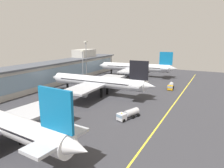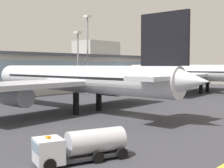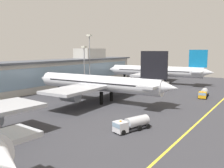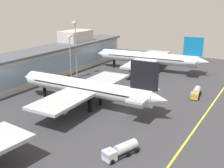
{
  "view_description": "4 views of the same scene",
  "coord_description": "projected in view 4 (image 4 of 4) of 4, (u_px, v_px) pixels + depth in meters",
  "views": [
    {
      "loc": [
        -81.4,
        -36.69,
        26.31
      ],
      "look_at": [
        5.41,
        8.65,
        4.1
      ],
      "focal_mm": 33.27,
      "sensor_mm": 36.0,
      "label": 1
    },
    {
      "loc": [
        -40.45,
        -32.47,
        8.99
      ],
      "look_at": [
        -2.68,
        1.9,
        5.74
      ],
      "focal_mm": 48.73,
      "sensor_mm": 36.0,
      "label": 2
    },
    {
      "loc": [
        -67.31,
        -36.59,
        17.36
      ],
      "look_at": [
        4.74,
        10.99,
        5.27
      ],
      "focal_mm": 39.93,
      "sensor_mm": 36.0,
      "label": 3
    },
    {
      "loc": [
        -68.79,
        -37.81,
        33.37
      ],
      "look_at": [
        6.96,
        7.94,
        5.83
      ],
      "focal_mm": 44.72,
      "sensor_mm": 36.0,
      "label": 4
    }
  ],
  "objects": [
    {
      "name": "airliner_near_right",
      "position": [
        86.0,
        88.0,
        87.47
      ],
      "size": [
        42.68,
        53.44,
        16.87
      ],
      "rotation": [
        0.0,
        0.0,
        1.61
      ],
      "color": "black",
      "rests_on": "ground"
    },
    {
      "name": "terminal_building",
      "position": [
        18.0,
        70.0,
        107.7
      ],
      "size": [
        138.99,
        14.0,
        17.74
      ],
      "color": "beige",
      "rests_on": "ground"
    },
    {
      "name": "apron_light_mast_west",
      "position": [
        70.0,
        50.0,
        114.4
      ],
      "size": [
        1.8,
        1.8,
        18.77
      ],
      "color": "gray",
      "rests_on": "ground"
    },
    {
      "name": "ground_plane",
      "position": [
        123.0,
        112.0,
        84.81
      ],
      "size": [
        190.39,
        190.39,
        0.0
      ],
      "primitive_type": "plane",
      "color": "#38383D"
    },
    {
      "name": "apron_light_mast_centre",
      "position": [
        76.0,
        41.0,
        117.06
      ],
      "size": [
        1.8,
        1.8,
        23.98
      ],
      "color": "gray",
      "rests_on": "ground"
    },
    {
      "name": "baggage_tug_near",
      "position": [
        120.0,
        150.0,
        60.7
      ],
      "size": [
        9.33,
        5.48,
        2.9
      ],
      "rotation": [
        0.0,
        0.0,
        2.8
      ],
      "color": "black",
      "rests_on": "ground"
    },
    {
      "name": "fuel_tanker_truck",
      "position": [
        196.0,
        93.0,
        97.23
      ],
      "size": [
        9.27,
        3.86,
        2.9
      ],
      "rotation": [
        0.0,
        0.0,
        3.26
      ],
      "color": "black",
      "rests_on": "ground"
    },
    {
      "name": "taxiway_centreline_stripe",
      "position": [
        195.0,
        129.0,
        73.94
      ],
      "size": [
        152.31,
        0.5,
        0.01
      ],
      "primitive_type": "cube",
      "color": "yellow",
      "rests_on": "ground"
    },
    {
      "name": "airliner_far_right",
      "position": [
        149.0,
        58.0,
        130.16
      ],
      "size": [
        43.3,
        54.27,
        17.13
      ],
      "rotation": [
        0.0,
        0.0,
        1.69
      ],
      "color": "black",
      "rests_on": "ground"
    }
  ]
}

